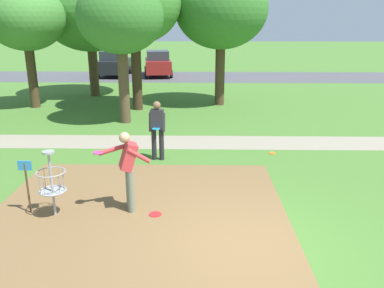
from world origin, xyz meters
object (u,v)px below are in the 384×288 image
Objects in this scene: tree_near_right at (134,4)px; parked_car_center_left at (158,63)px; tree_mid_left at (120,18)px; tree_mid_right at (25,18)px; tree_mid_center at (221,9)px; parked_car_leftmost at (114,63)px; frisbee_mid_grass at (272,153)px; disc_golf_basket at (49,181)px; frisbee_by_tee at (155,214)px; player_foreground_watching at (128,166)px; player_throwing at (157,127)px; tree_near_left at (89,8)px.

tree_near_right is 12.34m from parked_car_center_left.
tree_near_right is 1.17× the size of tree_mid_left.
tree_mid_right reaches higher than tree_mid_left.
tree_mid_center is 1.45× the size of parked_car_leftmost.
parked_car_center_left is at bearing 111.05° from tree_mid_center.
tree_mid_center reaches higher than parked_car_leftmost.
tree_mid_center is 1.12× the size of tree_mid_right.
parked_car_leftmost is at bearing -179.44° from parked_car_center_left.
tree_near_right is (-5.04, 6.23, 4.56)m from frisbee_mid_grass.
tree_near_right is 1.15× the size of tree_mid_right.
tree_mid_right reaches higher than disc_golf_basket.
tree_mid_left reaches higher than frisbee_mid_grass.
frisbee_by_tee is 22.69m from parked_car_leftmost.
player_foreground_watching is 22.32m from parked_car_leftmost.
tree_mid_left is at bearing 89.49° from disc_golf_basket.
tree_mid_right is 1.25× the size of parked_car_center_left.
player_throwing is 0.32× the size of tree_mid_left.
tree_near_left is 1.58× the size of parked_car_leftmost.
player_foreground_watching is 12.51m from tree_mid_right.
parked_car_leftmost is (-3.42, 14.20, -3.05)m from tree_mid_left.
tree_mid_center is at bearing 75.00° from player_throwing.
tree_near_right reaches higher than tree_mid_left.
disc_golf_basket is 0.81× the size of player_foreground_watching.
player_foreground_watching is at bearing -94.72° from player_throwing.
parked_car_center_left is at bearing 90.31° from disc_golf_basket.
tree_mid_left is at bearing -76.45° from parked_car_leftmost.
frisbee_by_tee is (0.56, -0.22, -0.98)m from player_foreground_watching.
tree_mid_left is 14.55m from parked_car_center_left.
parked_car_leftmost reaches higher than disc_golf_basket.
frisbee_by_tee is at bearing -57.33° from tree_mid_right.
frisbee_mid_grass is 13.32m from tree_near_left.
tree_mid_left is at bearing 104.71° from frisbee_by_tee.
tree_near_left reaches higher than frisbee_by_tee.
tree_near_right reaches higher than parked_car_leftmost.
frisbee_mid_grass is (3.67, 3.80, -0.98)m from player_foreground_watching.
tree_mid_right is at bearing 175.55° from tree_near_right.
tree_near_left is 1.25× the size of tree_mid_left.
tree_near_left is at bearing 114.90° from tree_mid_left.
tree_mid_right is at bearing -122.90° from tree_near_left.
tree_mid_left is 5.54m from tree_mid_right.
tree_mid_center is at bearing 42.80° from tree_mid_left.
tree_mid_left is at bearing -65.10° from tree_near_left.
tree_near_right is (-1.37, 10.02, 3.58)m from player_foreground_watching.
frisbee_mid_grass is 9.22m from tree_near_right.
tree_mid_center reaches higher than tree_mid_left.
disc_golf_basket is at bearing -170.22° from player_foreground_watching.
frisbee_mid_grass is 12.58m from tree_mid_right.
tree_mid_center is at bearing -68.95° from parked_car_center_left.
parked_car_leftmost is at bearing 105.56° from player_throwing.
frisbee_by_tee is 13.24m from tree_mid_right.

